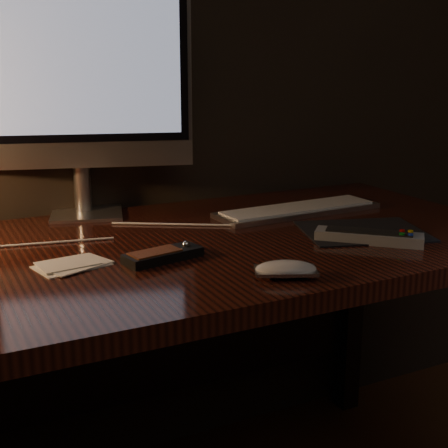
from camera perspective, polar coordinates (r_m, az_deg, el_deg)
name	(u,v)px	position (r m, az deg, el deg)	size (l,w,h in m)	color
desk	(159,291)	(1.42, -5.97, -6.13)	(1.60, 0.75, 0.75)	#3B150D
monitor	(80,81)	(1.55, -13.04, 12.66)	(0.52, 0.20, 0.56)	silver
keyboard	(298,210)	(1.60, 6.78, 1.33)	(0.44, 0.12, 0.02)	silver
mousepad	(363,231)	(1.45, 12.58, -0.66)	(0.27, 0.22, 0.00)	black
mouse	(286,271)	(1.12, 5.67, -4.34)	(0.11, 0.06, 0.02)	white
media_remote	(163,255)	(1.22, -5.58, -2.82)	(0.16, 0.09, 0.03)	black
tv_remote	(369,237)	(1.36, 13.10, -1.13)	(0.20, 0.19, 0.03)	gray
papers	(72,265)	(1.21, -13.76, -3.63)	(0.13, 0.09, 0.01)	white
cable	(111,235)	(1.40, -10.32, -0.97)	(0.01, 0.01, 0.62)	white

